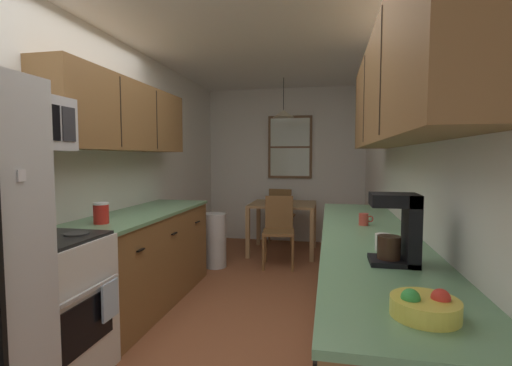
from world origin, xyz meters
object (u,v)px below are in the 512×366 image
(dining_chair_near, at_px, (279,227))
(dining_chair_far, at_px, (282,213))
(fruit_bowl, at_px, (425,306))
(coffee_maker, at_px, (401,228))
(trash_bin, at_px, (215,240))
(mug_by_coffeemaker, at_px, (364,219))
(dining_table, at_px, (283,211))
(stove_range, at_px, (42,310))
(table_serving_bowl, at_px, (282,202))
(mug_spare, at_px, (383,242))
(microwave_over_range, at_px, (18,122))
(storage_canister, at_px, (101,213))

(dining_chair_near, xyz_separation_m, dining_chair_far, (-0.12, 1.25, 0.00))
(fruit_bowl, bearing_deg, coffee_maker, 86.97)
(trash_bin, bearing_deg, mug_by_coffeemaker, -43.18)
(dining_table, distance_m, fruit_bowl, 4.16)
(dining_chair_far, bearing_deg, trash_bin, -114.19)
(dining_chair_near, distance_m, coffee_maker, 3.03)
(trash_bin, height_order, mug_by_coffeemaker, mug_by_coffeemaker)
(fruit_bowl, bearing_deg, dining_table, 103.45)
(stove_range, bearing_deg, dining_chair_near, 68.55)
(dining_table, distance_m, table_serving_bowl, 0.17)
(table_serving_bowl, bearing_deg, mug_spare, -72.88)
(dining_chair_far, distance_m, trash_bin, 1.64)
(microwave_over_range, relative_size, trash_bin, 0.82)
(mug_spare, height_order, table_serving_bowl, mug_spare)
(dining_chair_near, distance_m, mug_by_coffeemaker, 2.07)
(stove_range, distance_m, microwave_over_range, 1.16)
(table_serving_bowl, bearing_deg, stove_range, -107.93)
(trash_bin, xyz_separation_m, mug_spare, (1.72, -2.33, 0.60))
(dining_table, bearing_deg, trash_bin, -131.76)
(stove_range, bearing_deg, microwave_over_range, 179.97)
(coffee_maker, bearing_deg, stove_range, 178.64)
(trash_bin, relative_size, storage_canister, 4.23)
(mug_by_coffeemaker, height_order, fruit_bowl, fruit_bowl)
(fruit_bowl, relative_size, table_serving_bowl, 1.11)
(mug_by_coffeemaker, bearing_deg, stove_range, -154.38)
(dining_chair_far, height_order, fruit_bowl, fruit_bowl)
(storage_canister, bearing_deg, mug_spare, -11.61)
(microwave_over_range, bearing_deg, mug_by_coffeemaker, 24.39)
(dining_chair_near, height_order, mug_by_coffeemaker, mug_by_coffeemaker)
(trash_bin, height_order, mug_spare, mug_spare)
(mug_spare, bearing_deg, fruit_bowl, -89.39)
(coffee_maker, bearing_deg, mug_spare, 99.15)
(table_serving_bowl, bearing_deg, fruit_bowl, -76.29)
(dining_table, bearing_deg, table_serving_bowl, -87.16)
(microwave_over_range, relative_size, mug_spare, 4.61)
(mug_spare, bearing_deg, trash_bin, 126.48)
(stove_range, height_order, mug_by_coffeemaker, stove_range)
(dining_table, relative_size, dining_chair_far, 1.04)
(stove_range, distance_m, fruit_bowl, 2.18)
(dining_chair_near, relative_size, coffee_maker, 2.65)
(stove_range, xyz_separation_m, trash_bin, (0.29, 2.53, -0.12))
(storage_canister, bearing_deg, dining_chair_near, 63.04)
(trash_bin, bearing_deg, mug_spare, -53.52)
(stove_range, distance_m, mug_by_coffeemaker, 2.25)
(coffee_maker, xyz_separation_m, fruit_bowl, (-0.03, -0.60, -0.14))
(dining_chair_near, relative_size, table_serving_bowl, 4.64)
(dining_table, xyz_separation_m, trash_bin, (-0.77, -0.86, -0.28))
(mug_spare, bearing_deg, table_serving_bowl, 107.12)
(table_serving_bowl, bearing_deg, dining_chair_far, 98.19)
(trash_bin, distance_m, storage_canister, 2.04)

